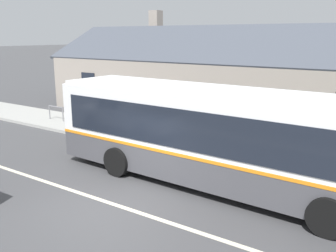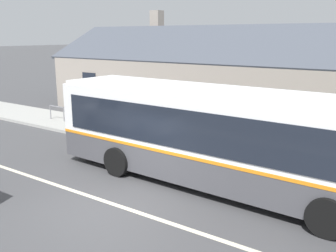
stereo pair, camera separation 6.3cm
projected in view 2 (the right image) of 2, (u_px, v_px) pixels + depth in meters
ground_plane at (112, 204)px, 10.66m from camera, size 300.00×300.00×0.00m
sidewalk_far at (212, 150)px, 15.44m from camera, size 60.00×3.00×0.15m
lane_divider_stripe at (112, 204)px, 10.66m from camera, size 60.00×0.16×0.01m
community_building at (227, 85)px, 22.43m from camera, size 21.74×8.34×6.31m
transit_bus at (220, 135)px, 11.55m from camera, size 11.78×3.01×3.08m
bench_by_building at (105, 123)px, 18.06m from camera, size 1.80×0.51×0.94m
bike_rack at (57, 110)px, 20.39m from camera, size 1.16×0.06×0.78m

